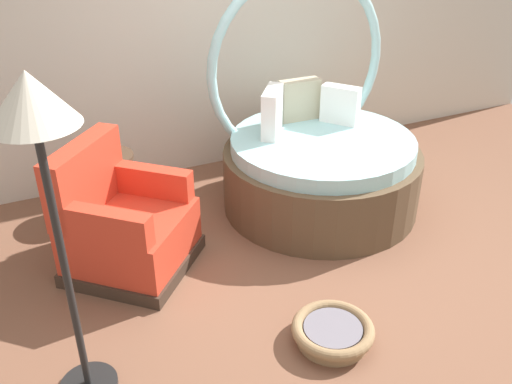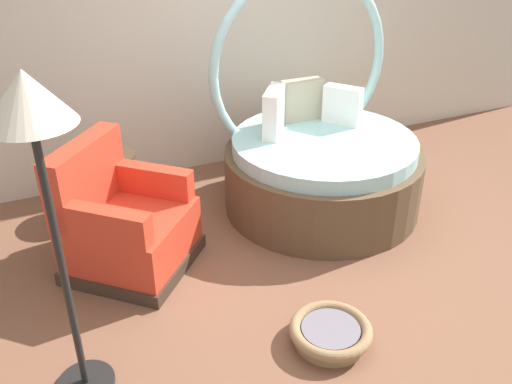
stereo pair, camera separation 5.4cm
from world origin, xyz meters
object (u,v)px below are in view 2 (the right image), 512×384
object	(u,v)px
side_table	(109,165)
floor_lamp	(34,134)
red_armchair	(124,226)
pet_basket	(330,333)
round_daybed	(319,160)

from	to	relation	value
side_table	floor_lamp	distance (m)	2.24
red_armchair	floor_lamp	world-z (taller)	floor_lamp
red_armchair	floor_lamp	size ratio (longest dim) A/B	0.62
red_armchair	pet_basket	world-z (taller)	red_armchair
side_table	round_daybed	bearing A→B (deg)	-19.99
pet_basket	floor_lamp	bearing A→B (deg)	169.51
floor_lamp	red_armchair	bearing A→B (deg)	65.54
round_daybed	floor_lamp	xyz separation A→B (m)	(-2.20, -1.27, 1.12)
round_daybed	floor_lamp	distance (m)	2.77
round_daybed	red_armchair	xyz separation A→B (m)	(-1.72, -0.22, -0.08)
side_table	floor_lamp	bearing A→B (deg)	-106.28
red_armchair	side_table	world-z (taller)	red_armchair
pet_basket	red_armchair	bearing A→B (deg)	126.08
red_armchair	side_table	xyz separation A→B (m)	(0.07, 0.82, 0.10)
pet_basket	floor_lamp	size ratio (longest dim) A/B	0.28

